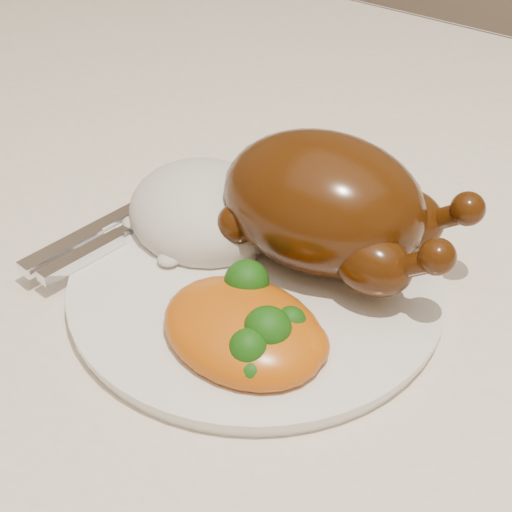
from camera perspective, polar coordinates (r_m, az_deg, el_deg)
The scene contains 7 objects.
dining_table at distance 0.62m, azimuth 13.07°, elevation -9.64°, with size 1.60×0.90×0.76m.
tablecloth at distance 0.57m, azimuth 14.10°, elevation -4.64°, with size 1.73×1.03×0.18m.
dinner_plate at distance 0.52m, azimuth 0.00°, elevation -2.22°, with size 0.27×0.27×0.01m, color white.
roast_chicken at distance 0.52m, azimuth 5.77°, elevation 4.17°, with size 0.19×0.13×0.10m.
rice_mound at distance 0.57m, azimuth -4.14°, elevation 3.56°, with size 0.16×0.15×0.07m.
mac_and_cheese at distance 0.47m, azimuth -0.53°, elevation -5.94°, with size 0.12×0.09×0.05m.
cutlery at distance 0.56m, azimuth -12.72°, elevation 1.37°, with size 0.04×0.17×0.01m.
Camera 1 is at (0.14, -0.40, 1.11)m, focal length 50.00 mm.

